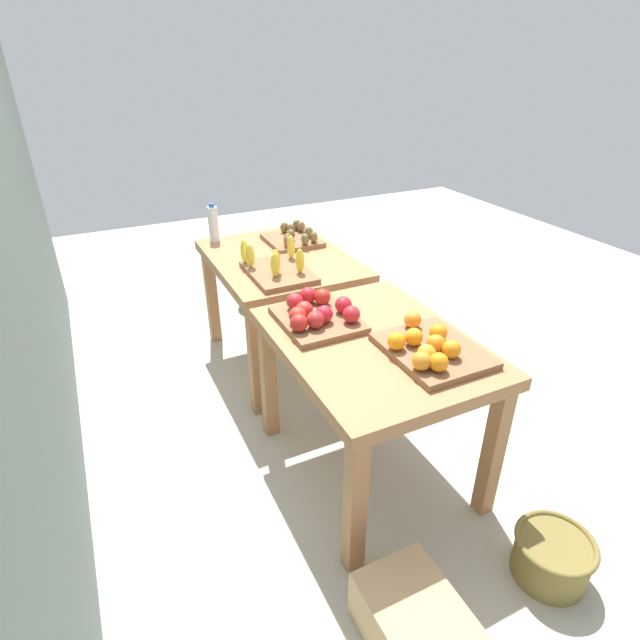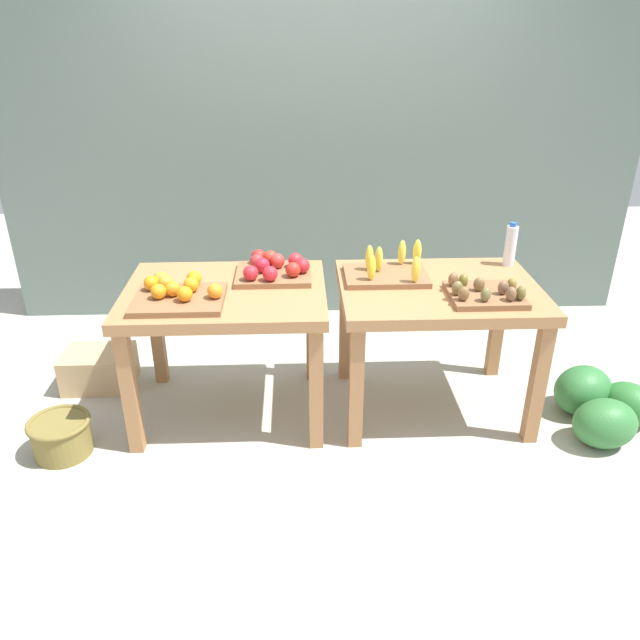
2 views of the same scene
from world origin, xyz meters
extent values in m
plane|color=#B2AFA0|center=(0.00, 0.00, 0.00)|extent=(8.00, 8.00, 0.00)
cube|color=#A36F45|center=(-0.56, 0.00, 0.71)|extent=(1.04, 0.80, 0.06)
cube|color=#A36F45|center=(-1.02, -0.34, 0.34)|extent=(0.07, 0.07, 0.68)
cube|color=#A36F45|center=(-0.10, -0.34, 0.34)|extent=(0.07, 0.07, 0.68)
cube|color=#A36F45|center=(-1.02, 0.34, 0.34)|extent=(0.07, 0.07, 0.68)
cube|color=#A36F45|center=(-0.10, 0.34, 0.34)|extent=(0.07, 0.07, 0.68)
cube|color=#A36F45|center=(0.56, 0.00, 0.71)|extent=(1.04, 0.80, 0.06)
cube|color=#A36F45|center=(0.10, -0.34, 0.34)|extent=(0.07, 0.07, 0.68)
cube|color=#A36F45|center=(1.02, -0.34, 0.34)|extent=(0.07, 0.07, 0.68)
cube|color=#A36F45|center=(0.10, 0.34, 0.34)|extent=(0.07, 0.07, 0.68)
cube|color=#A36F45|center=(1.02, 0.34, 0.34)|extent=(0.07, 0.07, 0.68)
cube|color=brown|center=(-0.77, -0.16, 0.76)|extent=(0.44, 0.36, 0.03)
sphere|color=orange|center=(-0.86, -0.17, 0.81)|extent=(0.09, 0.09, 0.08)
sphere|color=orange|center=(-0.79, -0.15, 0.81)|extent=(0.09, 0.09, 0.08)
sphere|color=orange|center=(-0.73, -0.21, 0.81)|extent=(0.08, 0.08, 0.08)
sphere|color=orange|center=(-0.84, -0.06, 0.81)|extent=(0.11, 0.11, 0.08)
sphere|color=orange|center=(-0.58, -0.18, 0.81)|extent=(0.08, 0.08, 0.08)
sphere|color=orange|center=(-0.71, -0.01, 0.81)|extent=(0.10, 0.10, 0.08)
sphere|color=orange|center=(-0.71, -0.10, 0.81)|extent=(0.10, 0.10, 0.08)
sphere|color=orange|center=(-0.91, -0.07, 0.81)|extent=(0.10, 0.10, 0.08)
sphere|color=orange|center=(-0.88, -0.02, 0.81)|extent=(0.09, 0.09, 0.08)
cube|color=brown|center=(-0.31, 0.16, 0.76)|extent=(0.40, 0.34, 0.03)
sphere|color=red|center=(-0.40, 0.21, 0.81)|extent=(0.11, 0.11, 0.08)
sphere|color=red|center=(-0.40, 0.29, 0.81)|extent=(0.09, 0.09, 0.08)
sphere|color=red|center=(-0.16, 0.13, 0.81)|extent=(0.11, 0.11, 0.08)
sphere|color=red|center=(-0.29, 0.21, 0.81)|extent=(0.10, 0.10, 0.08)
sphere|color=red|center=(-0.42, 0.04, 0.81)|extent=(0.11, 0.11, 0.08)
sphere|color=red|center=(-0.32, 0.03, 0.81)|extent=(0.10, 0.10, 0.08)
sphere|color=red|center=(-0.19, 0.22, 0.81)|extent=(0.08, 0.08, 0.08)
sphere|color=red|center=(-0.37, 0.15, 0.81)|extent=(0.10, 0.10, 0.08)
sphere|color=red|center=(-0.20, 0.08, 0.81)|extent=(0.11, 0.11, 0.08)
sphere|color=red|center=(-0.33, 0.26, 0.81)|extent=(0.10, 0.10, 0.08)
cube|color=brown|center=(0.29, 0.11, 0.76)|extent=(0.44, 0.32, 0.03)
ellipsoid|color=yellow|center=(0.42, -0.02, 0.84)|extent=(0.06, 0.06, 0.14)
ellipsoid|color=yellow|center=(0.21, 0.16, 0.84)|extent=(0.06, 0.06, 0.14)
ellipsoid|color=yellow|center=(0.39, 0.24, 0.84)|extent=(0.06, 0.06, 0.14)
ellipsoid|color=yellow|center=(0.48, 0.24, 0.84)|extent=(0.06, 0.07, 0.14)
ellipsoid|color=yellow|center=(0.20, 0.02, 0.84)|extent=(0.07, 0.07, 0.14)
ellipsoid|color=yellow|center=(0.25, 0.14, 0.84)|extent=(0.05, 0.05, 0.14)
cube|color=brown|center=(0.75, -0.17, 0.76)|extent=(0.36, 0.32, 0.03)
ellipsoid|color=brown|center=(0.72, -0.15, 0.81)|extent=(0.06, 0.06, 0.07)
ellipsoid|color=brown|center=(0.65, -0.10, 0.81)|extent=(0.05, 0.06, 0.07)
ellipsoid|color=brown|center=(0.61, -0.26, 0.81)|extent=(0.07, 0.06, 0.07)
ellipsoid|color=brown|center=(0.84, -0.27, 0.81)|extent=(0.06, 0.07, 0.07)
ellipsoid|color=brown|center=(0.88, -0.16, 0.81)|extent=(0.05, 0.06, 0.07)
ellipsoid|color=brown|center=(0.72, -0.27, 0.81)|extent=(0.07, 0.07, 0.07)
ellipsoid|color=brown|center=(0.83, -0.19, 0.81)|extent=(0.07, 0.06, 0.07)
ellipsoid|color=brown|center=(0.61, -0.08, 0.81)|extent=(0.07, 0.07, 0.07)
ellipsoid|color=brown|center=(0.89, -0.26, 0.81)|extent=(0.05, 0.06, 0.07)
ellipsoid|color=brown|center=(0.60, -0.19, 0.81)|extent=(0.06, 0.06, 0.07)
cylinder|color=silver|center=(1.01, 0.28, 0.86)|extent=(0.06, 0.06, 0.23)
cylinder|color=blue|center=(1.01, 0.28, 0.98)|extent=(0.04, 0.04, 0.02)
ellipsoid|color=#2D7232|center=(1.60, -0.21, 0.12)|extent=(0.36, 0.37, 0.24)
ellipsoid|color=#307337|center=(1.39, -0.10, 0.14)|extent=(0.41, 0.39, 0.28)
ellipsoid|color=#327236|center=(1.38, -0.40, 0.13)|extent=(0.35, 0.28, 0.26)
cylinder|color=olive|center=(-1.39, -0.35, 0.09)|extent=(0.29, 0.29, 0.18)
torus|color=olive|center=(-1.39, -0.35, 0.18)|extent=(0.31, 0.31, 0.02)
cube|color=tan|center=(-1.38, 0.30, 0.11)|extent=(0.40, 0.30, 0.22)
camera|label=1|loc=(-2.18, 1.05, 1.88)|focal=28.54mm
camera|label=2|loc=(-0.19, -2.95, 2.01)|focal=34.71mm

